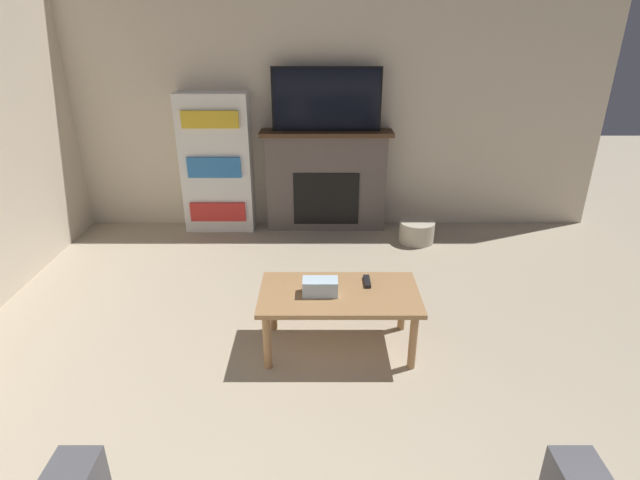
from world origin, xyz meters
The scene contains 8 objects.
wall_back centered at (0.00, 4.70, 1.35)m, with size 5.71×0.06×2.70m.
fireplace centered at (0.13, 4.56, 0.51)m, with size 1.29×0.28×1.01m.
tv centered at (0.13, 4.54, 1.30)m, with size 1.03×0.03×0.59m.
coffee_table centered at (0.19, 2.47, 0.36)m, with size 1.01×0.55×0.42m.
tissue_box centered at (0.07, 2.46, 0.47)m, with size 0.22×0.12×0.10m.
remote_control centered at (0.37, 2.59, 0.43)m, with size 0.04×0.15×0.02m.
bookshelf centered at (-0.96, 4.54, 0.68)m, with size 0.69×0.29×1.37m.
storage_basket centered at (1.00, 4.19, 0.10)m, with size 0.34×0.34×0.21m.
Camera 1 is at (0.06, -0.27, 2.00)m, focal length 28.00 mm.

